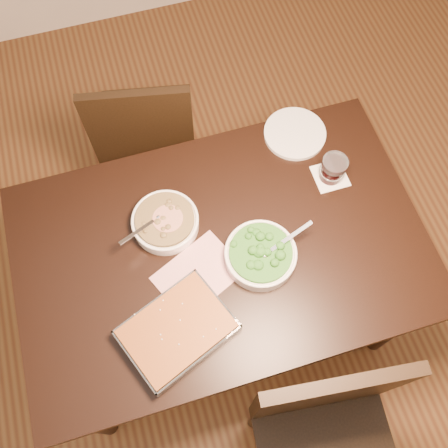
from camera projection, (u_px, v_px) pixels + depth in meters
name	position (u px, v px, depth m)	size (l,w,h in m)	color
ground	(222.00, 306.00, 2.38)	(4.00, 4.00, 0.00)	#482714
room	(218.00, 30.00, 0.83)	(4.04, 4.04, 2.72)	beige
table	(221.00, 257.00, 1.79)	(1.40, 0.90, 0.75)	black
magazine_a	(198.00, 274.00, 1.66)	(0.27, 0.19, 0.01)	#B5334B
coaster	(330.00, 176.00, 1.82)	(0.12, 0.12, 0.00)	white
stew_bowl	(165.00, 222.00, 1.71)	(0.24, 0.23, 0.09)	white
broccoli_bowl	(261.00, 255.00, 1.66)	(0.27, 0.24, 0.09)	white
baking_dish	(177.00, 330.00, 1.56)	(0.39, 0.34, 0.06)	silver
wine_tumbler	(333.00, 168.00, 1.77)	(0.09, 0.09, 0.10)	black
dinner_plate	(295.00, 134.00, 1.89)	(0.23, 0.23, 0.02)	silver
chair_near	(327.00, 438.00, 1.64)	(0.51, 0.51, 0.98)	black
chair_far	(146.00, 132.00, 2.20)	(0.49, 0.49, 0.89)	black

